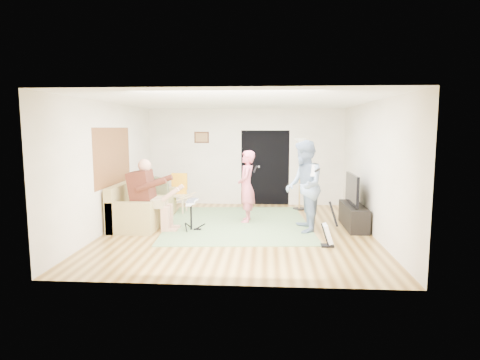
{
  "coord_description": "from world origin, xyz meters",
  "views": [
    {
      "loc": [
        0.59,
        -8.29,
        2.17
      ],
      "look_at": [
        0.02,
        0.3,
        1.05
      ],
      "focal_mm": 30.0,
      "sensor_mm": 36.0,
      "label": 1
    }
  ],
  "objects_px": {
    "guitarist": "(304,186)",
    "guitar_spare": "(328,234)",
    "drum_kit": "(191,217)",
    "sofa": "(140,209)",
    "television": "(352,189)",
    "dining_chair": "(178,199)",
    "singer": "(247,187)",
    "torchiere_lamp": "(300,161)",
    "tv_cabinet": "(353,216)"
  },
  "relations": [
    {
      "from": "torchiere_lamp",
      "to": "television",
      "type": "height_order",
      "value": "torchiere_lamp"
    },
    {
      "from": "tv_cabinet",
      "to": "torchiere_lamp",
      "type": "bearing_deg",
      "value": 118.55
    },
    {
      "from": "sofa",
      "to": "dining_chair",
      "type": "xyz_separation_m",
      "value": [
        0.63,
        1.12,
        0.04
      ]
    },
    {
      "from": "tv_cabinet",
      "to": "television",
      "type": "bearing_deg",
      "value": 180.0
    },
    {
      "from": "drum_kit",
      "to": "singer",
      "type": "height_order",
      "value": "singer"
    },
    {
      "from": "drum_kit",
      "to": "guitarist",
      "type": "relative_size",
      "value": 0.34
    },
    {
      "from": "tv_cabinet",
      "to": "drum_kit",
      "type": "bearing_deg",
      "value": -172.01
    },
    {
      "from": "guitarist",
      "to": "dining_chair",
      "type": "bearing_deg",
      "value": -121.27
    },
    {
      "from": "singer",
      "to": "guitar_spare",
      "type": "bearing_deg",
      "value": 40.22
    },
    {
      "from": "guitarist",
      "to": "guitar_spare",
      "type": "xyz_separation_m",
      "value": [
        0.36,
        -1.08,
        -0.72
      ]
    },
    {
      "from": "singer",
      "to": "dining_chair",
      "type": "height_order",
      "value": "singer"
    },
    {
      "from": "torchiere_lamp",
      "to": "dining_chair",
      "type": "xyz_separation_m",
      "value": [
        -3.15,
        -0.61,
        -0.94
      ]
    },
    {
      "from": "guitarist",
      "to": "guitar_spare",
      "type": "bearing_deg",
      "value": 16.11
    },
    {
      "from": "tv_cabinet",
      "to": "singer",
      "type": "bearing_deg",
      "value": 171.12
    },
    {
      "from": "singer",
      "to": "guitarist",
      "type": "xyz_separation_m",
      "value": [
        1.24,
        -0.78,
        0.13
      ]
    },
    {
      "from": "singer",
      "to": "sofa",
      "type": "bearing_deg",
      "value": -85.48
    },
    {
      "from": "drum_kit",
      "to": "guitarist",
      "type": "xyz_separation_m",
      "value": [
        2.37,
        0.08,
        0.67
      ]
    },
    {
      "from": "torchiere_lamp",
      "to": "dining_chair",
      "type": "distance_m",
      "value": 3.34
    },
    {
      "from": "sofa",
      "to": "guitarist",
      "type": "distance_m",
      "value": 3.77
    },
    {
      "from": "sofa",
      "to": "torchiere_lamp",
      "type": "height_order",
      "value": "torchiere_lamp"
    },
    {
      "from": "singer",
      "to": "torchiere_lamp",
      "type": "height_order",
      "value": "torchiere_lamp"
    },
    {
      "from": "dining_chair",
      "to": "singer",
      "type": "bearing_deg",
      "value": -22.96
    },
    {
      "from": "drum_kit",
      "to": "torchiere_lamp",
      "type": "relative_size",
      "value": 0.35
    },
    {
      "from": "guitarist",
      "to": "guitar_spare",
      "type": "distance_m",
      "value": 1.35
    },
    {
      "from": "guitarist",
      "to": "torchiere_lamp",
      "type": "height_order",
      "value": "guitarist"
    },
    {
      "from": "sofa",
      "to": "torchiere_lamp",
      "type": "xyz_separation_m",
      "value": [
        3.78,
        1.73,
        0.98
      ]
    },
    {
      "from": "guitarist",
      "to": "television",
      "type": "height_order",
      "value": "guitarist"
    },
    {
      "from": "guitarist",
      "to": "tv_cabinet",
      "type": "height_order",
      "value": "guitarist"
    },
    {
      "from": "drum_kit",
      "to": "dining_chair",
      "type": "relative_size",
      "value": 0.66
    },
    {
      "from": "dining_chair",
      "to": "drum_kit",
      "type": "bearing_deg",
      "value": -65.32
    },
    {
      "from": "singer",
      "to": "television",
      "type": "distance_m",
      "value": 2.34
    },
    {
      "from": "singer",
      "to": "guitarist",
      "type": "bearing_deg",
      "value": 57.38
    },
    {
      "from": "television",
      "to": "guitarist",
      "type": "bearing_deg",
      "value": -159.27
    },
    {
      "from": "guitarist",
      "to": "guitar_spare",
      "type": "height_order",
      "value": "guitarist"
    },
    {
      "from": "sofa",
      "to": "drum_kit",
      "type": "xyz_separation_m",
      "value": [
        1.3,
        -0.65,
        -0.03
      ]
    },
    {
      "from": "guitarist",
      "to": "dining_chair",
      "type": "xyz_separation_m",
      "value": [
        -3.05,
        1.69,
        -0.6
      ]
    },
    {
      "from": "guitarist",
      "to": "torchiere_lamp",
      "type": "xyz_separation_m",
      "value": [
        0.1,
        2.3,
        0.34
      ]
    },
    {
      "from": "drum_kit",
      "to": "television",
      "type": "height_order",
      "value": "television"
    },
    {
      "from": "torchiere_lamp",
      "to": "tv_cabinet",
      "type": "xyz_separation_m",
      "value": [
        1.03,
        -1.89,
        -1.05
      ]
    },
    {
      "from": "singer",
      "to": "guitarist",
      "type": "height_order",
      "value": "guitarist"
    },
    {
      "from": "torchiere_lamp",
      "to": "television",
      "type": "distance_m",
      "value": 2.17
    },
    {
      "from": "guitarist",
      "to": "torchiere_lamp",
      "type": "distance_m",
      "value": 2.33
    },
    {
      "from": "sofa",
      "to": "television",
      "type": "height_order",
      "value": "television"
    },
    {
      "from": "sofa",
      "to": "guitar_spare",
      "type": "distance_m",
      "value": 4.36
    },
    {
      "from": "drum_kit",
      "to": "torchiere_lamp",
      "type": "distance_m",
      "value": 3.58
    },
    {
      "from": "drum_kit",
      "to": "television",
      "type": "xyz_separation_m",
      "value": [
        3.45,
        0.49,
        0.56
      ]
    },
    {
      "from": "singer",
      "to": "tv_cabinet",
      "type": "xyz_separation_m",
      "value": [
        2.37,
        -0.37,
        -0.58
      ]
    },
    {
      "from": "television",
      "to": "sofa",
      "type": "bearing_deg",
      "value": 178.09
    },
    {
      "from": "guitar_spare",
      "to": "dining_chair",
      "type": "bearing_deg",
      "value": 140.89
    },
    {
      "from": "drum_kit",
      "to": "guitar_spare",
      "type": "bearing_deg",
      "value": -20.06
    }
  ]
}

